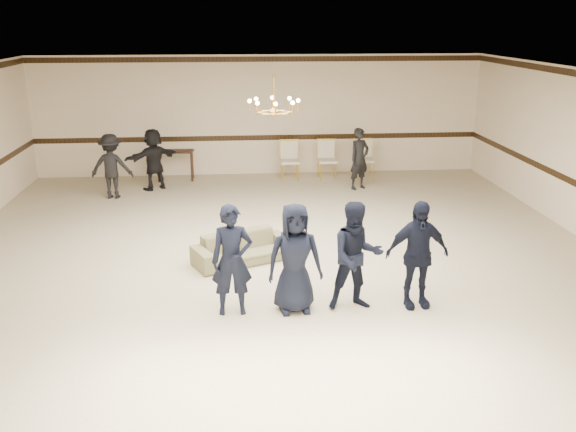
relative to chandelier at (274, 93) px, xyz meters
name	(u,v)px	position (x,y,z in m)	size (l,w,h in m)	color
room	(278,180)	(0.00, -1.00, -1.28)	(12.01, 14.01, 3.21)	beige
chair_rail	(260,138)	(0.00, 5.99, -1.88)	(12.00, 0.02, 0.14)	black
crown_molding	(259,59)	(0.00, 5.99, 0.21)	(12.00, 0.02, 0.14)	black
chandelier	(274,93)	(0.00, 0.00, 0.00)	(0.94, 0.94, 0.89)	#C18F3E
boy_a	(232,260)	(-0.78, -2.51, -2.06)	(0.59, 0.39, 1.63)	black
boy_b	(295,258)	(0.12, -2.51, -2.06)	(0.80, 0.52, 1.63)	black
boy_c	(356,256)	(1.02, -2.51, -2.06)	(0.79, 0.62, 1.63)	black
boy_d	(417,254)	(1.92, -2.51, -2.06)	(0.96, 0.40, 1.63)	black
settee	(243,248)	(-0.60, -0.54, -2.62)	(1.75, 0.68, 0.51)	brown
adult_left	(112,166)	(-3.61, 3.87, -2.11)	(0.99, 0.57, 1.53)	black
adult_mid	(154,159)	(-2.71, 4.57, -2.11)	(1.42, 0.45, 1.53)	black
adult_right	(359,159)	(2.39, 4.17, -2.11)	(0.56, 0.37, 1.53)	black
banquet_chair_left	(290,161)	(0.74, 5.22, -2.37)	(0.49, 0.49, 1.02)	beige
banquet_chair_mid	(327,160)	(1.74, 5.22, -2.37)	(0.49, 0.49, 1.02)	beige
banquet_chair_right	(364,160)	(2.74, 5.22, -2.37)	(0.49, 0.49, 1.02)	beige
console_table	(176,165)	(-2.26, 5.42, -2.47)	(0.96, 0.41, 0.81)	black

